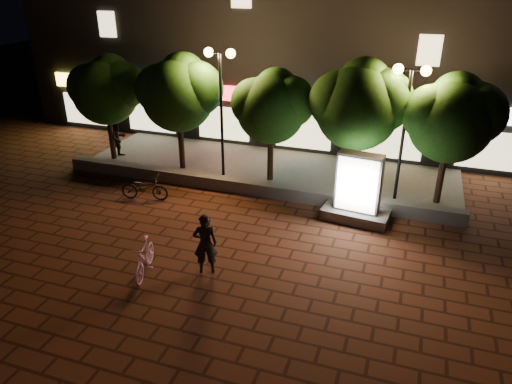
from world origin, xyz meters
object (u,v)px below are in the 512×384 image
at_px(tree_mid, 273,104).
at_px(pedestrian, 118,139).
at_px(street_lamp_right, 408,99).
at_px(scooter_pink, 145,258).
at_px(tree_far_left, 107,88).
at_px(scooter_parked, 145,188).
at_px(street_lamp_left, 220,81).
at_px(tree_far_right, 453,116).
at_px(tree_left, 179,91).
at_px(tree_right, 360,102).
at_px(rider, 205,244).
at_px(ad_kiosk, 358,194).

height_order(tree_mid, pedestrian, tree_mid).
distance_m(street_lamp_right, scooter_pink, 10.24).
bearing_deg(tree_far_left, scooter_parked, -43.00).
bearing_deg(pedestrian, street_lamp_left, -76.96).
distance_m(tree_far_left, tree_far_right, 14.00).
xyz_separation_m(street_lamp_left, pedestrian, (-5.35, 0.46, -3.08)).
xyz_separation_m(tree_far_right, pedestrian, (-13.90, 0.19, -2.42)).
xyz_separation_m(tree_left, pedestrian, (-3.40, 0.19, -2.50)).
bearing_deg(street_lamp_right, scooter_pink, -131.58).
relative_size(tree_right, street_lamp_right, 1.02).
bearing_deg(rider, tree_right, -137.98).
xyz_separation_m(tree_right, scooter_pink, (-4.78, -7.50, -3.04)).
bearing_deg(tree_far_left, rider, -41.89).
bearing_deg(street_lamp_right, ad_kiosk, -120.34).
xyz_separation_m(street_lamp_left, street_lamp_right, (7.00, 0.00, -0.13)).
relative_size(street_lamp_right, scooter_parked, 2.76).
bearing_deg(tree_left, tree_far_right, -0.00).
height_order(scooter_parked, pedestrian, pedestrian).
height_order(tree_mid, tree_right, tree_right).
height_order(ad_kiosk, pedestrian, ad_kiosk).
bearing_deg(rider, street_lamp_right, -149.31).
bearing_deg(street_lamp_right, tree_right, 170.90).
bearing_deg(pedestrian, ad_kiosk, -84.59).
height_order(street_lamp_left, ad_kiosk, street_lamp_left).
bearing_deg(tree_far_right, rider, -132.83).
xyz_separation_m(tree_far_left, tree_far_right, (14.00, 0.00, 0.08)).
bearing_deg(tree_right, scooter_parked, -156.14).
bearing_deg(rider, scooter_parked, -64.18).
bearing_deg(scooter_parked, tree_far_right, -84.57).
distance_m(street_lamp_left, street_lamp_right, 7.00).
bearing_deg(street_lamp_left, tree_far_left, 177.24).
bearing_deg(tree_right, tree_far_left, -180.00).
height_order(tree_far_right, ad_kiosk, tree_far_right).
relative_size(street_lamp_left, rider, 2.77).
xyz_separation_m(tree_left, tree_right, (7.30, 0.00, 0.12)).
bearing_deg(street_lamp_left, tree_right, 2.81).
bearing_deg(rider, tree_far_left, -65.14).
relative_size(ad_kiosk, rider, 1.31).
bearing_deg(scooter_parked, scooter_pink, -160.74).
distance_m(tree_right, tree_far_right, 3.20).
bearing_deg(tree_right, tree_mid, -180.00).
distance_m(tree_far_left, tree_left, 3.51).
relative_size(street_lamp_right, rider, 2.67).
bearing_deg(pedestrian, scooter_parked, -117.57).
bearing_deg(street_lamp_left, tree_left, 172.30).
distance_m(tree_left, scooter_parked, 4.40).
xyz_separation_m(tree_far_right, rider, (-6.36, -6.86, -2.43)).
xyz_separation_m(street_lamp_right, rider, (-4.80, -6.59, -2.96)).
xyz_separation_m(scooter_pink, rider, (1.62, 0.64, 0.41)).
height_order(tree_far_right, pedestrian, tree_far_right).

